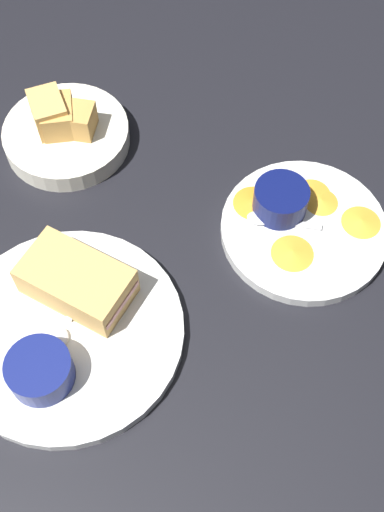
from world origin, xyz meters
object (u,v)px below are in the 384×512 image
Objects in this scene: spoon_by_dark_ramekin at (63,331)px; ramekin_dark_sauce at (40,370)px; sandwich_half_near at (77,281)px; bread_basket_rear at (65,131)px; plate_sandwich_main at (68,332)px; plate_chips_companion at (304,230)px; ramekin_light_gravy at (281,199)px; spoon_by_gravy_ramekin at (269,220)px.

ramekin_dark_sauce is at bearing -105.67° from spoon_by_dark_ramekin.
bread_basket_rear is at bearing 101.93° from sandwich_half_near.
bread_basket_rear is (-5.28, 24.98, -1.54)cm from sandwich_half_near.
plate_chips_companion is at bearing 28.77° from plate_sandwich_main.
ramekin_light_gravy is 0.40× the size of bread_basket_rear.
spoon_by_gravy_ramekin is (23.57, 11.30, -2.04)cm from sandwich_half_near.
ramekin_light_gravy is 32.40cm from bread_basket_rear.
ramekin_light_gravy is at bearing 36.19° from spoon_by_dark_ramekin.
sandwich_half_near is 1.99× the size of ramekin_dark_sauce.
ramekin_light_gravy is (-3.29, 2.75, 2.90)cm from plate_chips_companion.
ramekin_light_gravy is (24.97, 13.44, -0.30)cm from sandwich_half_near.
ramekin_dark_sauce is at bearing -138.24° from ramekin_light_gravy.
spoon_by_gravy_ramekin is (26.29, 22.58, -1.63)cm from ramekin_dark_sauce.
spoon_by_dark_ramekin is 33.67cm from plate_chips_companion.
spoon_by_dark_ramekin is at bearing -101.42° from sandwich_half_near.
spoon_by_dark_ramekin reaches higher than plate_sandwich_main.
plate_chips_companion is 36.49cm from bread_basket_rear.
ramekin_dark_sauce is 0.76× the size of spoon_by_dark_ramekin.
ramekin_light_gravy reaches higher than plate_chips_companion.
ramekin_dark_sauce is at bearing -139.33° from spoon_by_gravy_ramekin.
spoon_by_dark_ramekin is at bearing -82.32° from bread_basket_rear.
ramekin_light_gravy is 3.09cm from spoon_by_gravy_ramekin.
plate_sandwich_main is 1.57× the size of bread_basket_rear.
bread_basket_rear reaches higher than sandwich_half_near.
bread_basket_rear is (-33.54, 14.29, 1.66)cm from plate_chips_companion.
spoon_by_dark_ramekin is at bearing -145.52° from spoon_by_gravy_ramekin.
plate_sandwich_main is 2.82× the size of spoon_by_gravy_ramekin.
plate_sandwich_main is at bearing 72.33° from ramekin_dark_sauce.
plate_chips_companion is (29.07, 15.96, 0.00)cm from plate_sandwich_main.
plate_sandwich_main is 2.84× the size of spoon_by_dark_ramekin.
sandwich_half_near is 0.84× the size of bread_basket_rear.
sandwich_half_near is 1.51× the size of spoon_by_gravy_ramekin.
ramekin_dark_sauce is 1.04× the size of ramekin_light_gravy.
ramekin_dark_sauce reaches higher than spoon_by_gravy_ramekin.
spoon_by_gravy_ramekin is (24.37, 16.57, 1.16)cm from plate_sandwich_main.
spoon_by_dark_ramekin is 0.45× the size of plate_chips_companion.
plate_sandwich_main is 3.72× the size of ramekin_dark_sauce.
ramekin_light_gravy reaches higher than plate_sandwich_main.
sandwich_half_near reaches higher than spoon_by_gravy_ramekin.
ramekin_dark_sauce is at bearing -85.97° from bread_basket_rear.
spoon_by_dark_ramekin and spoon_by_gravy_ramekin have the same top height.
ramekin_light_gravy is at bearing 41.76° from ramekin_dark_sauce.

